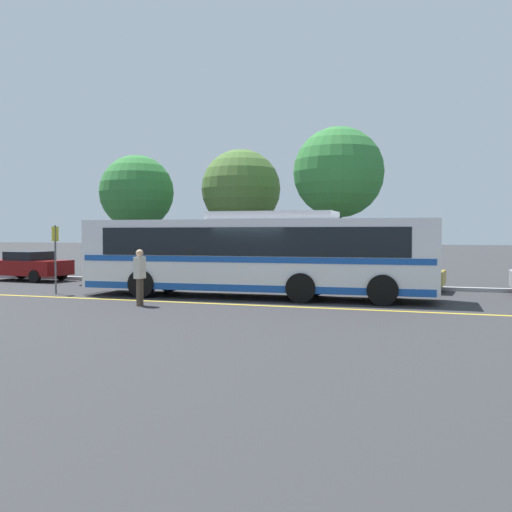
# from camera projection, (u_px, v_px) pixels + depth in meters

# --- Properties ---
(ground_plane) EXTENTS (220.00, 220.00, 0.00)m
(ground_plane) POSITION_uv_depth(u_px,v_px,m) (256.00, 299.00, 21.20)
(ground_plane) COLOR #2D2D30
(lane_strip_0) EXTENTS (32.68, 0.20, 0.01)m
(lane_strip_0) POSITION_uv_depth(u_px,v_px,m) (234.00, 304.00, 19.42)
(lane_strip_0) COLOR gold
(lane_strip_0) RESTS_ON ground_plane
(curb_strip) EXTENTS (40.68, 0.36, 0.15)m
(curb_strip) POSITION_uv_depth(u_px,v_px,m) (293.00, 284.00, 26.26)
(curb_strip) COLOR #99999E
(curb_strip) RESTS_ON ground_plane
(transit_bus) EXTENTS (13.08, 3.07, 3.08)m
(transit_bus) POSITION_uv_depth(u_px,v_px,m) (256.00, 253.00, 21.44)
(transit_bus) COLOR silver
(transit_bus) RESTS_ON ground_plane
(parked_car_0) EXTENTS (4.26, 2.21, 1.43)m
(parked_car_0) POSITION_uv_depth(u_px,v_px,m) (28.00, 266.00, 29.19)
(parked_car_0) COLOR maroon
(parked_car_0) RESTS_ON ground_plane
(parked_car_1) EXTENTS (4.13, 1.94, 1.40)m
(parked_car_1) POSITION_uv_depth(u_px,v_px,m) (132.00, 268.00, 27.69)
(parked_car_1) COLOR black
(parked_car_1) RESTS_ON ground_plane
(parked_car_2) EXTENTS (4.78, 2.24, 1.45)m
(parked_car_2) POSITION_uv_depth(u_px,v_px,m) (265.00, 270.00, 25.44)
(parked_car_2) COLOR #4C3823
(parked_car_2) RESTS_ON ground_plane
(parked_car_3) EXTENTS (4.06, 2.12, 1.31)m
(parked_car_3) POSITION_uv_depth(u_px,v_px,m) (392.00, 274.00, 23.91)
(parked_car_3) COLOR olive
(parked_car_3) RESTS_ON ground_plane
(pedestrian_0) EXTENTS (0.24, 0.42, 1.80)m
(pedestrian_0) POSITION_uv_depth(u_px,v_px,m) (140.00, 273.00, 19.03)
(pedestrian_0) COLOR brown
(pedestrian_0) RESTS_ON ground_plane
(bus_stop_sign) EXTENTS (0.07, 0.40, 2.62)m
(bus_stop_sign) POSITION_uv_depth(u_px,v_px,m) (55.00, 251.00, 22.78)
(bus_stop_sign) COLOR #59595E
(bus_stop_sign) RESTS_ON ground_plane
(tree_0) EXTENTS (4.16, 4.16, 7.19)m
(tree_0) POSITION_uv_depth(u_px,v_px,m) (339.00, 173.00, 27.39)
(tree_0) COLOR #513823
(tree_0) RESTS_ON ground_plane
(tree_1) EXTENTS (4.05, 4.05, 6.61)m
(tree_1) POSITION_uv_depth(u_px,v_px,m) (137.00, 192.00, 32.79)
(tree_1) COLOR #513823
(tree_1) RESTS_ON ground_plane
(tree_3) EXTENTS (4.20, 4.20, 6.77)m
(tree_3) POSITION_uv_depth(u_px,v_px,m) (241.00, 189.00, 31.78)
(tree_3) COLOR #513823
(tree_3) RESTS_ON ground_plane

